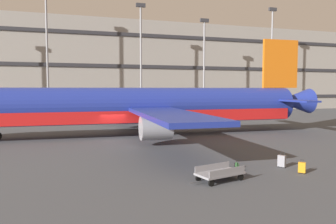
{
  "coord_description": "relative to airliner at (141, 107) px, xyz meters",
  "views": [
    {
      "loc": [
        -4.29,
        -32.27,
        5.04
      ],
      "look_at": [
        4.2,
        -5.02,
        3.0
      ],
      "focal_mm": 34.39,
      "sensor_mm": 36.0,
      "label": 1
    }
  ],
  "objects": [
    {
      "name": "suitcase_navy",
      "position": [
        5.78,
        -18.35,
        -2.71
      ],
      "size": [
        0.46,
        0.46,
        0.8
      ],
      "color": "orange",
      "rests_on": "ground_plane"
    },
    {
      "name": "terminal_structure",
      "position": [
        -3.23,
        40.52,
        6.77
      ],
      "size": [
        135.84,
        14.76,
        19.67
      ],
      "color": "gray",
      "rests_on": "ground_plane"
    },
    {
      "name": "light_mast_far_right",
      "position": [
        35.14,
        26.78,
        9.92
      ],
      "size": [
        1.8,
        0.5,
        22.58
      ],
      "color": "gray",
      "rests_on": "ground_plane"
    },
    {
      "name": "suitcase_purple",
      "position": [
        5.55,
        -16.75,
        -2.65
      ],
      "size": [
        0.44,
        0.54,
        0.93
      ],
      "color": "gray",
      "rests_on": "ground_plane"
    },
    {
      "name": "backpack_teal",
      "position": [
        2.64,
        -16.17,
        -2.87
      ],
      "size": [
        0.35,
        0.38,
        0.46
      ],
      "color": "#264C26",
      "rests_on": "ground_plane"
    },
    {
      "name": "light_mast_center_right",
      "position": [
        6.0,
        26.78,
        9.24
      ],
      "size": [
        1.8,
        0.5,
        21.25
      ],
      "color": "gray",
      "rests_on": "ground_plane"
    },
    {
      "name": "airliner",
      "position": [
        0.0,
        0.0,
        0.0
      ],
      "size": [
        42.77,
        34.57,
        10.97
      ],
      "color": "navy",
      "rests_on": "ground_plane"
    },
    {
      "name": "light_mast_right",
      "position": [
        19.15,
        26.78,
        8.19
      ],
      "size": [
        1.8,
        0.5,
        19.23
      ],
      "color": "gray",
      "rests_on": "ground_plane"
    },
    {
      "name": "baggage_cart",
      "position": [
        0.36,
        -18.33,
        -2.64
      ],
      "size": [
        3.36,
        1.9,
        0.82
      ],
      "color": "gray",
      "rests_on": "ground_plane"
    },
    {
      "name": "light_mast_center_left",
      "position": [
        -10.84,
        26.78,
        10.8
      ],
      "size": [
        1.8,
        0.5,
        24.29
      ],
      "color": "gray",
      "rests_on": "ground_plane"
    },
    {
      "name": "ground_plane",
      "position": [
        -3.23,
        -1.79,
        -3.07
      ],
      "size": [
        600.0,
        600.0,
        0.0
      ],
      "primitive_type": "plane",
      "color": "#424449"
    }
  ]
}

